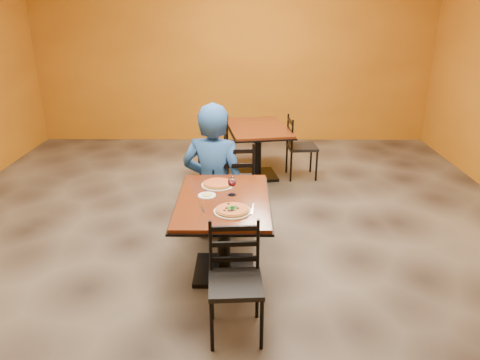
{
  "coord_description": "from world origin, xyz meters",
  "views": [
    {
      "loc": [
        0.17,
        -4.14,
        2.34
      ],
      "look_at": [
        0.15,
        -0.3,
        0.85
      ],
      "focal_mm": 33.67,
      "sensor_mm": 36.0,
      "label": 1
    }
  ],
  "objects_px": {
    "plate_far": "(218,185)",
    "pizza_far": "(218,183)",
    "pizza_main": "(232,210)",
    "side_plate": "(207,196)",
    "wine_glass": "(232,186)",
    "diner": "(214,170)",
    "table_main": "(223,218)",
    "table_second": "(257,140)",
    "plate_main": "(232,211)",
    "chair_second_right": "(302,147)",
    "chair_main_far": "(232,183)",
    "chair_main_near": "(236,285)",
    "chair_second_left": "(213,145)"
  },
  "relations": [
    {
      "from": "chair_main_near",
      "to": "wine_glass",
      "type": "distance_m",
      "value": 1.02
    },
    {
      "from": "side_plate",
      "to": "table_second",
      "type": "bearing_deg",
      "value": 78.0
    },
    {
      "from": "chair_main_far",
      "to": "table_second",
      "type": "bearing_deg",
      "value": -106.2
    },
    {
      "from": "table_second",
      "to": "table_main",
      "type": "bearing_deg",
      "value": -98.53
    },
    {
      "from": "table_main",
      "to": "plate_far",
      "type": "bearing_deg",
      "value": 101.48
    },
    {
      "from": "chair_second_right",
      "to": "pizza_far",
      "type": "xyz_separation_m",
      "value": [
        -1.09,
        -2.23,
        0.32
      ]
    },
    {
      "from": "plate_far",
      "to": "chair_main_far",
      "type": "bearing_deg",
      "value": 79.24
    },
    {
      "from": "table_second",
      "to": "diner",
      "type": "bearing_deg",
      "value": -106.74
    },
    {
      "from": "table_main",
      "to": "table_second",
      "type": "xyz_separation_m",
      "value": [
        0.38,
        2.54,
        -0.0
      ]
    },
    {
      "from": "plate_far",
      "to": "pizza_far",
      "type": "bearing_deg",
      "value": 90.0
    },
    {
      "from": "table_main",
      "to": "diner",
      "type": "distance_m",
      "value": 0.86
    },
    {
      "from": "wine_glass",
      "to": "chair_main_near",
      "type": "bearing_deg",
      "value": -87.23
    },
    {
      "from": "plate_far",
      "to": "wine_glass",
      "type": "distance_m",
      "value": 0.28
    },
    {
      "from": "chair_main_near",
      "to": "chair_second_left",
      "type": "distance_m",
      "value": 3.42
    },
    {
      "from": "chair_second_left",
      "to": "chair_second_right",
      "type": "xyz_separation_m",
      "value": [
        1.28,
        0.0,
        -0.03
      ]
    },
    {
      "from": "table_main",
      "to": "side_plate",
      "type": "height_order",
      "value": "side_plate"
    },
    {
      "from": "pizza_main",
      "to": "table_main",
      "type": "bearing_deg",
      "value": 107.93
    },
    {
      "from": "chair_second_right",
      "to": "plate_main",
      "type": "xyz_separation_m",
      "value": [
        -0.93,
        -2.81,
        0.31
      ]
    },
    {
      "from": "table_main",
      "to": "plate_far",
      "type": "height_order",
      "value": "plate_far"
    },
    {
      "from": "table_main",
      "to": "side_plate",
      "type": "xyz_separation_m",
      "value": [
        -0.15,
        0.06,
        0.2
      ]
    },
    {
      "from": "plate_main",
      "to": "pizza_main",
      "type": "xyz_separation_m",
      "value": [
        0.0,
        0.0,
        0.02
      ]
    },
    {
      "from": "chair_second_left",
      "to": "plate_main",
      "type": "relative_size",
      "value": 3.05
    },
    {
      "from": "chair_main_far",
      "to": "diner",
      "type": "height_order",
      "value": "diner"
    },
    {
      "from": "side_plate",
      "to": "plate_far",
      "type": "bearing_deg",
      "value": 72.05
    },
    {
      "from": "chair_second_right",
      "to": "pizza_main",
      "type": "xyz_separation_m",
      "value": [
        -0.93,
        -2.81,
        0.32
      ]
    },
    {
      "from": "table_second",
      "to": "plate_main",
      "type": "bearing_deg",
      "value": -95.95
    },
    {
      "from": "plate_main",
      "to": "pizza_main",
      "type": "distance_m",
      "value": 0.02
    },
    {
      "from": "plate_far",
      "to": "side_plate",
      "type": "relative_size",
      "value": 1.94
    },
    {
      "from": "side_plate",
      "to": "wine_glass",
      "type": "xyz_separation_m",
      "value": [
        0.22,
        0.03,
        0.08
      ]
    },
    {
      "from": "pizza_far",
      "to": "pizza_main",
      "type": "bearing_deg",
      "value": -75.48
    },
    {
      "from": "diner",
      "to": "plate_main",
      "type": "xyz_separation_m",
      "value": [
        0.22,
        -1.1,
        0.03
      ]
    },
    {
      "from": "wine_glass",
      "to": "chair_main_far",
      "type": "bearing_deg",
      "value": 91.14
    },
    {
      "from": "plate_main",
      "to": "chair_second_left",
      "type": "bearing_deg",
      "value": 97.05
    },
    {
      "from": "chair_second_left",
      "to": "diner",
      "type": "distance_m",
      "value": 1.74
    },
    {
      "from": "table_main",
      "to": "chair_second_left",
      "type": "height_order",
      "value": "chair_second_left"
    },
    {
      "from": "side_plate",
      "to": "diner",
      "type": "bearing_deg",
      "value": 89.04
    },
    {
      "from": "table_main",
      "to": "chair_main_far",
      "type": "bearing_deg",
      "value": 86.5
    },
    {
      "from": "diner",
      "to": "side_plate",
      "type": "bearing_deg",
      "value": 102.17
    },
    {
      "from": "diner",
      "to": "pizza_main",
      "type": "bearing_deg",
      "value": 114.55
    },
    {
      "from": "wine_glass",
      "to": "chair_second_left",
      "type": "bearing_deg",
      "value": 97.79
    },
    {
      "from": "table_second",
      "to": "plate_main",
      "type": "xyz_separation_m",
      "value": [
        -0.29,
        -2.81,
        0.2
      ]
    },
    {
      "from": "chair_main_near",
      "to": "pizza_far",
      "type": "distance_m",
      "value": 1.23
    },
    {
      "from": "diner",
      "to": "wine_glass",
      "type": "xyz_separation_m",
      "value": [
        0.21,
        -0.74,
        0.12
      ]
    },
    {
      "from": "chair_main_far",
      "to": "plate_far",
      "type": "xyz_separation_m",
      "value": [
        -0.12,
        -0.65,
        0.24
      ]
    },
    {
      "from": "side_plate",
      "to": "chair_second_right",
      "type": "bearing_deg",
      "value": 64.8
    },
    {
      "from": "table_main",
      "to": "side_plate",
      "type": "relative_size",
      "value": 7.69
    },
    {
      "from": "chair_second_left",
      "to": "pizza_main",
      "type": "relative_size",
      "value": 3.33
    },
    {
      "from": "chair_second_left",
      "to": "plate_far",
      "type": "relative_size",
      "value": 3.05
    },
    {
      "from": "pizza_far",
      "to": "chair_main_far",
      "type": "bearing_deg",
      "value": 79.24
    },
    {
      "from": "side_plate",
      "to": "wine_glass",
      "type": "height_order",
      "value": "wine_glass"
    }
  ]
}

